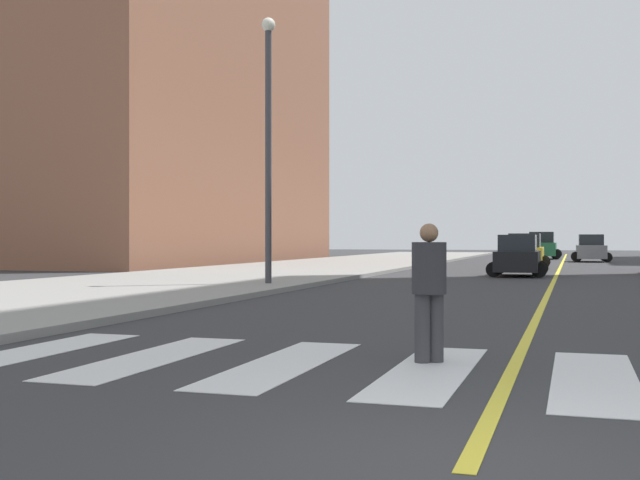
{
  "coord_description": "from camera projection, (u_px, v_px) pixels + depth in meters",
  "views": [
    {
      "loc": [
        0.68,
        -5.26,
        1.53
      ],
      "look_at": [
        -12.68,
        37.17,
        1.48
      ],
      "focal_mm": 45.28,
      "sensor_mm": 36.0,
      "label": 1
    }
  ],
  "objects": [
    {
      "name": "car_green_second",
      "position": [
        542.0,
        246.0,
        61.8
      ],
      "size": [
        2.91,
        4.65,
        2.08
      ],
      "rotation": [
        0.0,
        0.0,
        -0.0
      ],
      "color": "#236B42",
      "rests_on": "ground"
    },
    {
      "name": "lane_divider_paint",
      "position": [
        560.0,
        267.0,
        43.38
      ],
      "size": [
        0.16,
        80.0,
        0.01
      ],
      "primitive_type": "cube",
      "color": "yellow",
      "rests_on": "ground"
    },
    {
      "name": "low_rise_brick_west",
      "position": [
        149.0,
        91.0,
        54.89
      ],
      "size": [
        16.0,
        32.0,
        23.29
      ],
      "primitive_type": "cube",
      "color": "brown",
      "rests_on": "ground"
    },
    {
      "name": "car_gray_third",
      "position": [
        591.0,
        249.0,
        54.19
      ],
      "size": [
        2.62,
        4.15,
        1.84
      ],
      "rotation": [
        0.0,
        0.0,
        3.16
      ],
      "color": "slate",
      "rests_on": "ground"
    },
    {
      "name": "pedestrian_crossing",
      "position": [
        429.0,
        286.0,
        9.94
      ],
      "size": [
        0.43,
        0.43,
        1.72
      ],
      "rotation": [
        0.0,
        0.0,
        3.74
      ],
      "color": "#38383D",
      "rests_on": "ground"
    },
    {
      "name": "sidewalk_kerb_west",
      "position": [
        185.0,
        281.0,
        27.96
      ],
      "size": [
        10.0,
        120.0,
        0.15
      ],
      "primitive_type": "cube",
      "color": "gray",
      "rests_on": "ground"
    },
    {
      "name": "crosswalk_paint",
      "position": [
        510.0,
        375.0,
        9.04
      ],
      "size": [
        13.5,
        4.0,
        0.01
      ],
      "color": "silver",
      "rests_on": "ground"
    },
    {
      "name": "ground_plane",
      "position": [
        464.0,
        475.0,
        5.22
      ],
      "size": [
        220.0,
        220.0,
        0.0
      ],
      "primitive_type": "plane",
      "color": "#333335"
    },
    {
      "name": "street_lamp",
      "position": [
        268.0,
        128.0,
        25.16
      ],
      "size": [
        0.44,
        0.44,
        8.3
      ],
      "color": "#38383D",
      "rests_on": "sidewalk_kerb_west"
    },
    {
      "name": "car_yellow_fourth",
      "position": [
        525.0,
        252.0,
        42.02
      ],
      "size": [
        2.56,
        4.08,
        1.82
      ],
      "rotation": [
        0.0,
        0.0,
        0.01
      ],
      "color": "gold",
      "rests_on": "ground"
    },
    {
      "name": "car_black_nearest",
      "position": [
        518.0,
        257.0,
        33.16
      ],
      "size": [
        2.4,
        3.82,
        1.7
      ],
      "rotation": [
        0.0,
        0.0,
        0.01
      ],
      "color": "black",
      "rests_on": "ground"
    }
  ]
}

